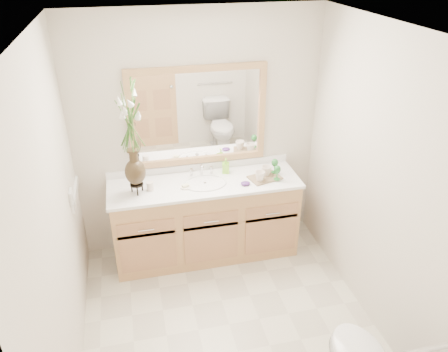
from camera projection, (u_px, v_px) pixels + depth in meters
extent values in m
plane|color=beige|center=(229.00, 324.00, 3.71)|extent=(2.60, 2.60, 0.00)
cube|color=white|center=(232.00, 32.00, 2.57)|extent=(2.40, 2.60, 0.02)
cube|color=beige|center=(198.00, 135.00, 4.25)|extent=(2.40, 0.02, 2.40)
cube|color=beige|center=(297.00, 350.00, 2.02)|extent=(2.40, 0.02, 2.40)
cube|color=beige|center=(55.00, 226.00, 2.90)|extent=(0.02, 2.60, 2.40)
cube|color=beige|center=(381.00, 186.00, 3.38)|extent=(0.02, 2.60, 2.40)
cube|color=tan|center=(206.00, 220.00, 4.39)|extent=(1.80, 0.55, 0.80)
cube|color=white|center=(205.00, 184.00, 4.19)|extent=(1.84, 0.57, 0.03)
ellipsoid|color=white|center=(205.00, 188.00, 4.19)|extent=(0.38, 0.30, 0.12)
cylinder|color=silver|center=(201.00, 170.00, 4.29)|extent=(0.02, 0.02, 0.11)
cylinder|color=silver|center=(191.00, 172.00, 4.28)|extent=(0.02, 0.02, 0.08)
cylinder|color=silver|center=(211.00, 170.00, 4.32)|extent=(0.02, 0.02, 0.08)
cube|color=white|center=(198.00, 116.00, 4.14)|extent=(1.20, 0.01, 0.85)
cube|color=tan|center=(197.00, 69.00, 3.92)|extent=(1.32, 0.04, 0.06)
cube|color=tan|center=(199.00, 160.00, 4.35)|extent=(1.32, 0.04, 0.06)
cube|color=tan|center=(131.00, 122.00, 4.01)|extent=(0.06, 0.04, 0.85)
cube|color=tan|center=(262.00, 111.00, 4.26)|extent=(0.06, 0.04, 0.85)
cube|color=white|center=(71.00, 197.00, 3.66)|extent=(0.02, 0.12, 0.12)
cylinder|color=silver|center=(415.00, 352.00, 2.31)|extent=(0.55, 0.03, 0.03)
cylinder|color=black|center=(137.00, 184.00, 3.97)|extent=(0.12, 0.12, 0.01)
ellipsoid|color=#2F2415|center=(135.00, 172.00, 3.91)|extent=(0.19, 0.19, 0.24)
cylinder|color=#2F2415|center=(134.00, 156.00, 3.84)|extent=(0.08, 0.08, 0.11)
cylinder|color=#4C7A33|center=(130.00, 126.00, 3.70)|extent=(0.07, 0.07, 0.44)
cylinder|color=silver|center=(150.00, 186.00, 4.04)|extent=(0.06, 0.06, 0.08)
cylinder|color=silver|center=(185.00, 187.00, 4.09)|extent=(0.10, 0.10, 0.01)
cube|color=beige|center=(185.00, 186.00, 4.08)|extent=(0.07, 0.06, 0.02)
imported|color=#8FE535|center=(226.00, 166.00, 4.33)|extent=(0.08, 0.08, 0.14)
ellipsoid|color=#482369|center=(245.00, 183.00, 4.13)|extent=(0.11, 0.10, 0.03)
cube|color=brown|center=(265.00, 178.00, 4.25)|extent=(0.34, 0.27, 0.02)
imported|color=silver|center=(260.00, 176.00, 4.17)|extent=(0.12, 0.11, 0.10)
imported|color=silver|center=(266.00, 170.00, 4.26)|extent=(0.14, 0.13, 0.10)
cylinder|color=#27762F|center=(277.00, 179.00, 4.20)|extent=(0.06, 0.06, 0.01)
cylinder|color=#27762F|center=(277.00, 175.00, 4.18)|extent=(0.01, 0.01, 0.09)
ellipsoid|color=#27762F|center=(277.00, 169.00, 4.15)|extent=(0.07, 0.07, 0.08)
cylinder|color=#27762F|center=(274.00, 172.00, 4.33)|extent=(0.06, 0.06, 0.01)
cylinder|color=#27762F|center=(275.00, 168.00, 4.31)|extent=(0.01, 0.01, 0.09)
ellipsoid|color=#27762F|center=(275.00, 163.00, 4.28)|extent=(0.07, 0.07, 0.08)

